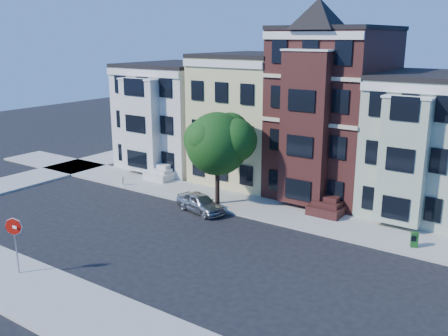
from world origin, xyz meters
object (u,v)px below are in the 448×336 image
Objects in this scene: street_tree at (217,148)px; fire_hydrant at (123,182)px; stop_sign at (16,242)px; parked_car at (200,203)px; newspaper_box at (414,240)px.

street_tree is 9.53m from fire_hydrant.
street_tree reaches higher than stop_sign.
street_tree is at bearing 9.13° from parked_car.
stop_sign is (-1.92, -14.39, -2.36)m from street_tree.
street_tree is 13.80× the size of fire_hydrant.
street_tree reaches higher than newspaper_box.
newspaper_box is 1.47× the size of fire_hydrant.
stop_sign is (-1.77, -12.58, 1.14)m from parked_car.
fire_hydrant is (-8.60, 1.10, -0.22)m from parked_car.
parked_car reaches higher than newspaper_box.
street_tree is 13.91m from newspaper_box.
stop_sign is (6.83, -13.68, 1.36)m from fire_hydrant.
parked_car is at bearing 74.88° from stop_sign.
street_tree is at bearing 159.38° from newspaper_box.
stop_sign is at bearing -174.21° from parked_car.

